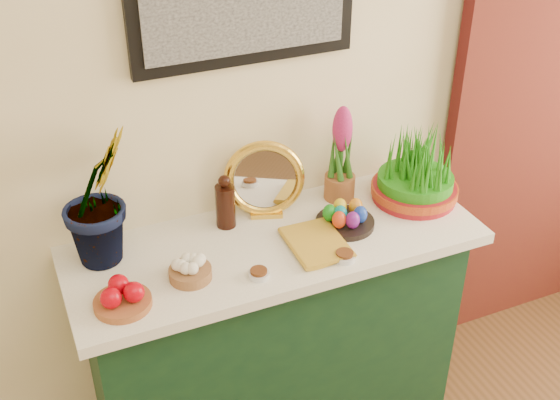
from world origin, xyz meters
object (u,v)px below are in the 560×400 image
object	(u,v)px
sideboard	(275,340)
wheatgrass_sabzeh	(416,171)
hyacinth_green	(96,176)
book	(291,249)
mirror	(265,180)

from	to	relation	value
sideboard	wheatgrass_sabzeh	distance (m)	0.81
sideboard	hyacinth_green	world-z (taller)	hyacinth_green
hyacinth_green	book	bearing A→B (deg)	-52.03
sideboard	book	world-z (taller)	book
mirror	book	size ratio (longest dim) A/B	1.20
book	wheatgrass_sabzeh	distance (m)	0.57
mirror	wheatgrass_sabzeh	xyz separation A→B (m)	(0.54, -0.12, -0.02)
hyacinth_green	sideboard	bearing A→B (deg)	-43.20
sideboard	hyacinth_green	size ratio (longest dim) A/B	2.18
sideboard	mirror	world-z (taller)	mirror
book	sideboard	bearing A→B (deg)	102.51
mirror	sideboard	bearing A→B (deg)	-101.31
wheatgrass_sabzeh	hyacinth_green	bearing A→B (deg)	175.22
mirror	book	xyz separation A→B (m)	(-0.01, -0.25, -0.12)
sideboard	wheatgrass_sabzeh	size ratio (longest dim) A/B	4.11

